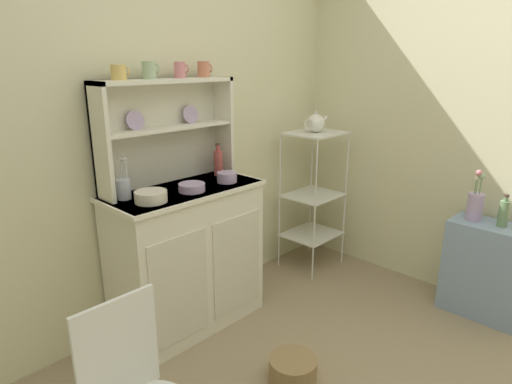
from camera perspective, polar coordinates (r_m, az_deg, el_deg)
wall_back at (r=2.71m, az=-13.51°, el=8.56°), size 3.84×0.05×2.50m
hutch_cabinet at (r=2.75m, az=-8.90°, el=-8.32°), size 0.94×0.45×0.90m
hutch_shelf_unit at (r=2.65m, az=-11.85°, el=8.72°), size 0.87×0.18×0.62m
bakers_rack at (r=3.46m, az=7.46°, el=0.66°), size 0.42×0.36×1.09m
side_shelf_blue at (r=3.25m, az=27.70°, el=-8.93°), size 0.28×0.48×0.63m
floor_basket at (r=2.48m, az=4.82°, el=-22.06°), size 0.25×0.25×0.13m
cup_gold_0 at (r=2.44m, az=-17.43°, el=14.65°), size 0.09×0.08×0.08m
cup_sage_1 at (r=2.54m, az=-13.71°, el=15.17°), size 0.09×0.07×0.09m
cup_rose_2 at (r=2.65m, az=-9.85°, el=15.40°), size 0.08×0.07×0.09m
cup_terracotta_3 at (r=2.76m, az=-6.82°, el=15.60°), size 0.09×0.07×0.09m
bowl_mixing_large at (r=2.38m, az=-13.53°, el=-0.57°), size 0.17×0.17×0.06m
bowl_floral_medium at (r=2.53m, az=-8.36°, el=0.60°), size 0.15×0.15×0.05m
bowl_cream_small at (r=2.70m, az=-3.81°, el=1.93°), size 0.12×0.12×0.06m
jam_bottle at (r=2.85m, az=-4.92°, el=3.88°), size 0.06×0.06×0.21m
utensil_jar at (r=2.46m, az=-16.90°, el=0.46°), size 0.08×0.08×0.23m
porcelain_teapot at (r=3.36m, az=7.77°, el=8.88°), size 0.23×0.14×0.16m
flower_vase at (r=3.13m, az=26.65°, el=-1.48°), size 0.10×0.10×0.34m
oil_bottle at (r=3.10m, az=29.55°, el=-2.39°), size 0.06×0.06×0.21m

